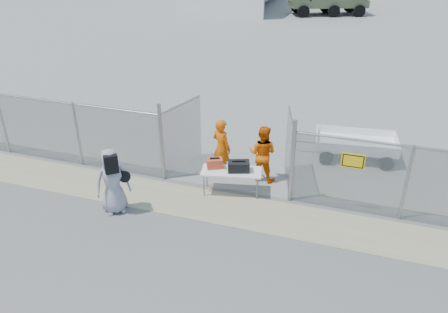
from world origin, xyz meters
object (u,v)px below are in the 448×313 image
(security_worker_right, at_px, (262,154))
(utility_trailer, at_px, (355,146))
(folding_table, at_px, (231,182))
(security_worker_left, at_px, (221,148))
(visitor, at_px, (112,181))

(security_worker_right, bearing_deg, utility_trailer, -133.52)
(folding_table, bearing_deg, security_worker_right, 45.65)
(security_worker_left, bearing_deg, folding_table, 147.93)
(folding_table, bearing_deg, visitor, -157.28)
(folding_table, xyz_separation_m, security_worker_right, (0.67, 1.05, 0.53))
(folding_table, xyz_separation_m, utility_trailer, (3.35, 3.53, 0.05))
(security_worker_right, bearing_deg, visitor, 44.54)
(visitor, relative_size, utility_trailer, 0.54)
(security_worker_left, bearing_deg, security_worker_right, -151.29)
(security_worker_right, distance_m, utility_trailer, 3.69)
(folding_table, height_order, utility_trailer, utility_trailer)
(security_worker_left, height_order, security_worker_right, security_worker_left)
(security_worker_left, height_order, utility_trailer, security_worker_left)
(visitor, distance_m, utility_trailer, 8.22)
(utility_trailer, bearing_deg, visitor, -144.81)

